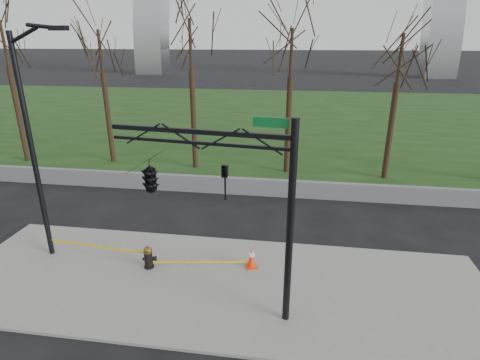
# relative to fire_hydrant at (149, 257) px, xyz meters

# --- Properties ---
(ground) EXTENTS (500.00, 500.00, 0.00)m
(ground) POSITION_rel_fire_hydrant_xyz_m (2.55, -0.54, -0.50)
(ground) COLOR black
(ground) RESTS_ON ground
(sidewalk) EXTENTS (18.00, 6.00, 0.10)m
(sidewalk) POSITION_rel_fire_hydrant_xyz_m (2.55, -0.54, -0.45)
(sidewalk) COLOR slate
(sidewalk) RESTS_ON ground
(grass_strip) EXTENTS (120.00, 40.00, 0.06)m
(grass_strip) POSITION_rel_fire_hydrant_xyz_m (2.55, 29.46, -0.47)
(grass_strip) COLOR #183312
(grass_strip) RESTS_ON ground
(guardrail) EXTENTS (60.00, 0.30, 0.90)m
(guardrail) POSITION_rel_fire_hydrant_xyz_m (2.55, 7.46, -0.05)
(guardrail) COLOR #59595B
(guardrail) RESTS_ON ground
(tree_row) EXTENTS (44.09, 4.00, 9.74)m
(tree_row) POSITION_rel_fire_hydrant_xyz_m (1.59, 11.46, 4.37)
(tree_row) COLOR black
(tree_row) RESTS_ON ground
(fire_hydrant) EXTENTS (0.54, 0.35, 0.87)m
(fire_hydrant) POSITION_rel_fire_hydrant_xyz_m (0.00, 0.00, 0.00)
(fire_hydrant) COLOR black
(fire_hydrant) RESTS_ON sidewalk
(traffic_cone) EXTENTS (0.50, 0.50, 0.73)m
(traffic_cone) POSITION_rel_fire_hydrant_xyz_m (3.59, 0.54, -0.03)
(traffic_cone) COLOR red
(traffic_cone) RESTS_ON sidewalk
(street_light) EXTENTS (2.36, 0.69, 8.21)m
(street_light) POSITION_rel_fire_hydrant_xyz_m (-3.80, 0.33, 4.20)
(street_light) COLOR black
(street_light) RESTS_ON ground
(traffic_signal_mast) EXTENTS (5.07, 2.53, 6.00)m
(traffic_signal_mast) POSITION_rel_fire_hydrant_xyz_m (1.68, -1.56, 3.65)
(traffic_signal_mast) COLOR black
(traffic_signal_mast) RESTS_ON ground
(caution_tape) EXTENTS (7.61, 0.55, 0.44)m
(caution_tape) POSITION_rel_fire_hydrant_xyz_m (-0.21, 0.23, -0.00)
(caution_tape) COLOR #E0BE0B
(caution_tape) RESTS_ON ground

